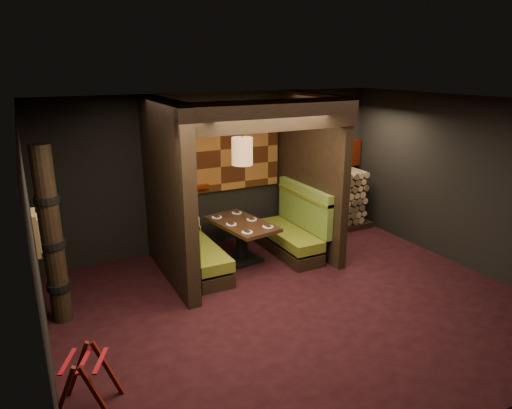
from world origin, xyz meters
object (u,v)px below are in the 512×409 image
Objects in this scene: dining_table at (242,235)px; totem_column at (52,238)px; luggage_rack at (86,379)px; booth_bench_right at (293,232)px; firewood_stack at (331,201)px; booth_bench_left at (194,250)px; pendant_lamp at (242,151)px.

totem_column is (-3.00, -0.64, 0.70)m from dining_table.
booth_bench_right is at bearing 32.35° from luggage_rack.
booth_bench_right is 2.14× the size of luggage_rack.
firewood_stack reaches higher than booth_bench_right.
booth_bench_right is 4.10m from totem_column.
totem_column reaches higher than firewood_stack.
firewood_stack is (1.35, 0.70, 0.21)m from booth_bench_right.
luggage_rack is 0.31× the size of totem_column.
dining_table is at bearing -165.46° from firewood_stack.
totem_column is (-2.09, -0.55, 0.79)m from booth_bench_left.
booth_bench_right is 1.43× the size of pendant_lamp.
totem_column reaches higher than booth_bench_left.
booth_bench_right is at bearing 7.86° from totem_column.
luggage_rack is at bearing -87.62° from totem_column.
totem_column reaches higher than booth_bench_right.
totem_column is (-3.98, -0.55, 0.79)m from booth_bench_right.
booth_bench_left is at bearing 180.00° from booth_bench_right.
luggage_rack is at bearing -139.24° from pendant_lamp.
booth_bench_right is 1.54m from firewood_stack.
luggage_rack is 6.14m from firewood_stack.
totem_column is at bearing -172.14° from booth_bench_right.
booth_bench_left is 1.10× the size of dining_table.
booth_bench_left and booth_bench_right have the same top height.
luggage_rack is at bearing -148.89° from firewood_stack.
pendant_lamp reaches higher than booth_bench_right.
booth_bench_left is at bearing 14.75° from totem_column.
firewood_stack is at bearing 12.17° from booth_bench_left.
pendant_lamp is at bearing 177.46° from booth_bench_right.
booth_bench_right is 4.62m from luggage_rack.
booth_bench_right is at bearing -152.65° from firewood_stack.
booth_bench_right is at bearing -2.54° from pendant_lamp.
firewood_stack reaches higher than luggage_rack.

